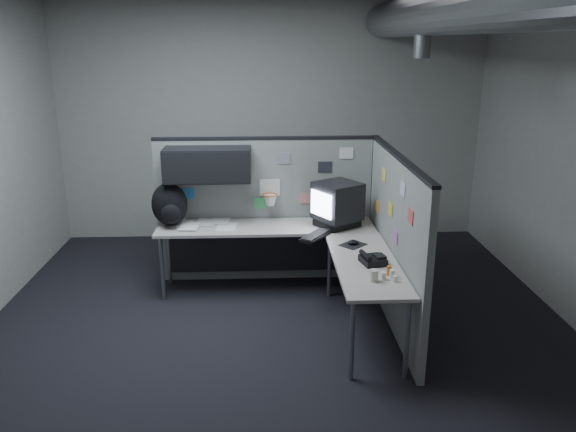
{
  "coord_description": "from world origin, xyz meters",
  "views": [
    {
      "loc": [
        -0.12,
        -4.68,
        2.6
      ],
      "look_at": [
        0.11,
        0.35,
        1.03
      ],
      "focal_mm": 35.0,
      "sensor_mm": 36.0,
      "label": 1
    }
  ],
  "objects_px": {
    "desk": "(290,245)",
    "phone": "(372,259)",
    "monitor": "(337,204)",
    "keyboard": "(316,236)",
    "backpack": "(170,205)"
  },
  "relations": [
    {
      "from": "desk",
      "to": "monitor",
      "type": "height_order",
      "value": "monitor"
    },
    {
      "from": "monitor",
      "to": "keyboard",
      "type": "relative_size",
      "value": 1.31
    },
    {
      "from": "desk",
      "to": "phone",
      "type": "height_order",
      "value": "phone"
    },
    {
      "from": "monitor",
      "to": "backpack",
      "type": "relative_size",
      "value": 1.23
    },
    {
      "from": "keyboard",
      "to": "backpack",
      "type": "height_order",
      "value": "backpack"
    },
    {
      "from": "phone",
      "to": "backpack",
      "type": "relative_size",
      "value": 0.55
    },
    {
      "from": "desk",
      "to": "backpack",
      "type": "distance_m",
      "value": 1.34
    },
    {
      "from": "backpack",
      "to": "monitor",
      "type": "bearing_deg",
      "value": 4.38
    },
    {
      "from": "monitor",
      "to": "phone",
      "type": "bearing_deg",
      "value": -68.42
    },
    {
      "from": "monitor",
      "to": "desk",
      "type": "bearing_deg",
      "value": -141.8
    },
    {
      "from": "monitor",
      "to": "keyboard",
      "type": "xyz_separation_m",
      "value": [
        -0.26,
        -0.36,
        -0.22
      ]
    },
    {
      "from": "monitor",
      "to": "keyboard",
      "type": "distance_m",
      "value": 0.5
    },
    {
      "from": "desk",
      "to": "phone",
      "type": "bearing_deg",
      "value": -50.07
    },
    {
      "from": "keyboard",
      "to": "phone",
      "type": "bearing_deg",
      "value": -68.48
    },
    {
      "from": "keyboard",
      "to": "phone",
      "type": "height_order",
      "value": "phone"
    }
  ]
}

